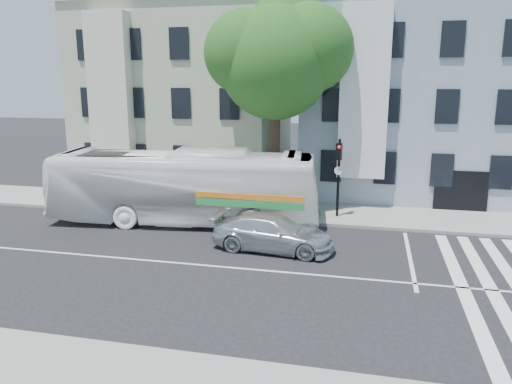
% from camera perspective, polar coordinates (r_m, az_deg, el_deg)
% --- Properties ---
extents(ground, '(120.00, 120.00, 0.00)m').
position_cam_1_polar(ground, '(18.48, -3.01, -8.63)').
color(ground, black).
rests_on(ground, ground).
extents(sidewalk_far, '(80.00, 4.00, 0.15)m').
position_cam_1_polar(sidewalk_far, '(25.86, 1.86, -2.13)').
color(sidewalk_far, gray).
rests_on(sidewalk_far, ground).
extents(building_left, '(12.00, 10.00, 11.00)m').
position_cam_1_polar(building_left, '(33.67, -7.66, 10.62)').
color(building_left, '#A3AC91').
rests_on(building_left, ground).
extents(building_right, '(12.00, 10.00, 11.00)m').
position_cam_1_polar(building_right, '(31.61, 17.25, 10.02)').
color(building_right, '#8A94A4').
rests_on(building_right, ground).
extents(street_tree, '(7.30, 5.90, 11.10)m').
position_cam_1_polar(street_tree, '(25.71, 2.45, 15.24)').
color(street_tree, '#2D2116').
rests_on(street_tree, ground).
extents(bus, '(4.39, 12.97, 3.54)m').
position_cam_1_polar(bus, '(23.81, -8.21, 0.63)').
color(bus, white).
rests_on(bus, ground).
extents(sedan, '(2.47, 5.09, 1.43)m').
position_cam_1_polar(sedan, '(20.08, 1.94, -4.68)').
color(sedan, silver).
rests_on(sedan, ground).
extents(hedge, '(8.50, 0.87, 0.70)m').
position_cam_1_polar(hedge, '(24.59, -3.30, -1.91)').
color(hedge, '#32611F').
rests_on(hedge, sidewalk_far).
extents(traffic_signal, '(0.40, 0.52, 3.95)m').
position_cam_1_polar(traffic_signal, '(24.24, 9.42, 2.68)').
color(traffic_signal, black).
rests_on(traffic_signal, ground).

